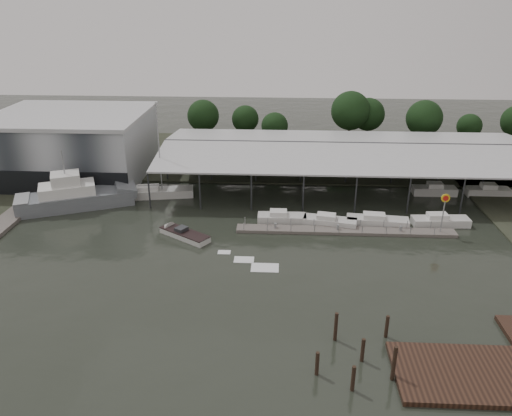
{
  "coord_description": "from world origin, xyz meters",
  "views": [
    {
      "loc": [
        6.58,
        -48.23,
        28.26
      ],
      "look_at": [
        3.42,
        11.46,
        2.5
      ],
      "focal_mm": 35.0,
      "sensor_mm": 36.0,
      "label": 1
    }
  ],
  "objects_px": {
    "speedboat_underway": "(181,233)",
    "grey_trawler": "(76,196)",
    "white_sailboat": "(158,193)",
    "shell_fuel_sign": "(444,206)"
  },
  "relations": [
    {
      "from": "grey_trawler",
      "to": "white_sailboat",
      "type": "distance_m",
      "value": 11.6
    },
    {
      "from": "white_sailboat",
      "to": "grey_trawler",
      "type": "bearing_deg",
      "value": -167.55
    },
    {
      "from": "shell_fuel_sign",
      "to": "white_sailboat",
      "type": "height_order",
      "value": "white_sailboat"
    },
    {
      "from": "grey_trawler",
      "to": "speedboat_underway",
      "type": "distance_m",
      "value": 18.85
    },
    {
      "from": "shell_fuel_sign",
      "to": "grey_trawler",
      "type": "xyz_separation_m",
      "value": [
        -49.59,
        6.41,
        -2.35
      ]
    },
    {
      "from": "white_sailboat",
      "to": "speedboat_underway",
      "type": "xyz_separation_m",
      "value": [
        6.05,
        -13.05,
        -0.26
      ]
    },
    {
      "from": "speedboat_underway",
      "to": "grey_trawler",
      "type": "bearing_deg",
      "value": 6.95
    },
    {
      "from": "white_sailboat",
      "to": "speedboat_underway",
      "type": "height_order",
      "value": "white_sailboat"
    },
    {
      "from": "shell_fuel_sign",
      "to": "white_sailboat",
      "type": "relative_size",
      "value": 0.38
    },
    {
      "from": "white_sailboat",
      "to": "speedboat_underway",
      "type": "bearing_deg",
      "value": -75.25
    }
  ]
}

